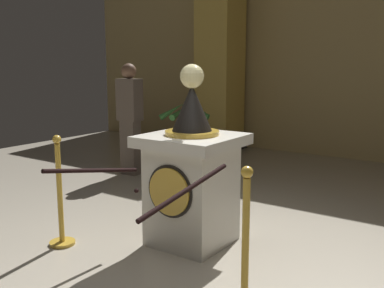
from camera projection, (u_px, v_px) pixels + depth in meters
name	position (u px, v px, depth m)	size (l,w,h in m)	color
ground_plane	(192.00, 270.00, 3.68)	(12.46, 12.46, 0.00)	#B2A893
back_wall	(368.00, 47.00, 7.62)	(12.46, 0.16, 3.93)	tan
pedestal_clock	(192.00, 177.00, 4.14)	(0.83, 0.83, 1.68)	silver
stanchion_near	(60.00, 207.00, 4.14)	(0.24, 0.24, 1.05)	gold
stanchion_far	(245.00, 265.00, 2.95)	(0.24, 0.24, 1.04)	gold
velvet_rope	(136.00, 180.00, 3.47)	(1.07, 1.05, 0.22)	black
column_left	(220.00, 54.00, 8.64)	(0.88, 0.88, 3.77)	black
potted_palm_left	(185.00, 150.00, 7.04)	(0.80, 0.83, 1.12)	#2D2823
bystander_guest	(130.00, 116.00, 6.74)	(0.36, 0.23, 1.69)	brown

